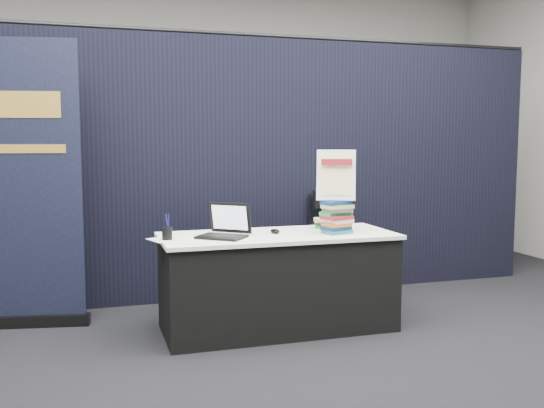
{
  "coord_description": "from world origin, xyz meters",
  "views": [
    {
      "loc": [
        -1.4,
        -3.84,
        1.46
      ],
      "look_at": [
        -0.05,
        0.55,
        0.98
      ],
      "focal_mm": 40.0,
      "sensor_mm": 36.0,
      "label": 1
    }
  ],
  "objects_px": {
    "laptop": "(220,230)",
    "info_sign": "(336,176)",
    "book_stack_short": "(326,223)",
    "stacking_chair": "(337,238)",
    "pullup_banner": "(23,201)",
    "book_stack_tall": "(337,217)",
    "display_table": "(278,281)"
  },
  "relations": [
    {
      "from": "display_table",
      "to": "book_stack_tall",
      "type": "bearing_deg",
      "value": -13.67
    },
    {
      "from": "display_table",
      "to": "info_sign",
      "type": "xyz_separation_m",
      "value": [
        0.45,
        -0.08,
        0.82
      ]
    },
    {
      "from": "book_stack_tall",
      "to": "info_sign",
      "type": "relative_size",
      "value": 0.62
    },
    {
      "from": "laptop",
      "to": "info_sign",
      "type": "distance_m",
      "value": 0.99
    },
    {
      "from": "stacking_chair",
      "to": "info_sign",
      "type": "bearing_deg",
      "value": -135.03
    },
    {
      "from": "book_stack_tall",
      "to": "book_stack_short",
      "type": "bearing_deg",
      "value": 84.28
    },
    {
      "from": "pullup_banner",
      "to": "display_table",
      "type": "bearing_deg",
      "value": -8.55
    },
    {
      "from": "display_table",
      "to": "book_stack_tall",
      "type": "xyz_separation_m",
      "value": [
        0.45,
        -0.11,
        0.5
      ]
    },
    {
      "from": "laptop",
      "to": "book_stack_short",
      "type": "height_order",
      "value": "laptop"
    },
    {
      "from": "display_table",
      "to": "book_stack_tall",
      "type": "distance_m",
      "value": 0.68
    },
    {
      "from": "book_stack_tall",
      "to": "info_sign",
      "type": "xyz_separation_m",
      "value": [
        -0.0,
        0.03,
        0.32
      ]
    },
    {
      "from": "laptop",
      "to": "book_stack_short",
      "type": "bearing_deg",
      "value": 54.19
    },
    {
      "from": "display_table",
      "to": "pullup_banner",
      "type": "height_order",
      "value": "pullup_banner"
    },
    {
      "from": "laptop",
      "to": "pullup_banner",
      "type": "height_order",
      "value": "pullup_banner"
    },
    {
      "from": "laptop",
      "to": "pullup_banner",
      "type": "distance_m",
      "value": 1.58
    },
    {
      "from": "book_stack_tall",
      "to": "pullup_banner",
      "type": "height_order",
      "value": "pullup_banner"
    },
    {
      "from": "laptop",
      "to": "stacking_chair",
      "type": "bearing_deg",
      "value": 72.18
    },
    {
      "from": "book_stack_tall",
      "to": "pullup_banner",
      "type": "xyz_separation_m",
      "value": [
        -2.32,
        0.75,
        0.12
      ]
    },
    {
      "from": "display_table",
      "to": "info_sign",
      "type": "relative_size",
      "value": 4.42
    },
    {
      "from": "book_stack_tall",
      "to": "pullup_banner",
      "type": "relative_size",
      "value": 0.11
    },
    {
      "from": "book_stack_tall",
      "to": "stacking_chair",
      "type": "bearing_deg",
      "value": 66.51
    },
    {
      "from": "stacking_chair",
      "to": "laptop",
      "type": "bearing_deg",
      "value": -167.84
    },
    {
      "from": "info_sign",
      "to": "pullup_banner",
      "type": "bearing_deg",
      "value": -173.9
    },
    {
      "from": "laptop",
      "to": "display_table",
      "type": "bearing_deg",
      "value": 45.18
    },
    {
      "from": "info_sign",
      "to": "laptop",
      "type": "bearing_deg",
      "value": -158.46
    },
    {
      "from": "laptop",
      "to": "pullup_banner",
      "type": "relative_size",
      "value": 0.2
    },
    {
      "from": "book_stack_short",
      "to": "info_sign",
      "type": "height_order",
      "value": "info_sign"
    },
    {
      "from": "display_table",
      "to": "book_stack_short",
      "type": "height_order",
      "value": "book_stack_short"
    },
    {
      "from": "book_stack_short",
      "to": "stacking_chair",
      "type": "relative_size",
      "value": 0.22
    },
    {
      "from": "display_table",
      "to": "stacking_chair",
      "type": "height_order",
      "value": "stacking_chair"
    },
    {
      "from": "display_table",
      "to": "info_sign",
      "type": "distance_m",
      "value": 0.94
    },
    {
      "from": "book_stack_short",
      "to": "info_sign",
      "type": "relative_size",
      "value": 0.54
    }
  ]
}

